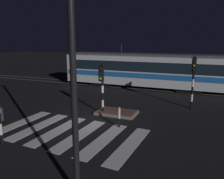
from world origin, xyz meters
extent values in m
plane|color=black|center=(0.00, 0.00, 0.00)|extent=(120.00, 120.00, 0.00)
cube|color=#59595E|center=(0.00, 9.42, 0.01)|extent=(80.00, 0.12, 0.03)
cube|color=#59595E|center=(0.00, 10.86, 0.01)|extent=(80.00, 0.12, 0.03)
cube|color=silver|center=(-3.24, -1.77, 0.01)|extent=(0.94, 4.11, 0.02)
cube|color=silver|center=(-1.94, -1.85, 0.01)|extent=(0.94, 4.11, 0.02)
cube|color=silver|center=(-0.65, -1.93, 0.01)|extent=(0.94, 4.11, 0.02)
cube|color=silver|center=(0.65, -2.00, 0.01)|extent=(0.94, 4.11, 0.02)
cube|color=silver|center=(1.94, -2.08, 0.01)|extent=(0.94, 4.11, 0.02)
cube|color=silver|center=(3.24, -2.16, 0.01)|extent=(0.94, 4.11, 0.02)
cube|color=slate|center=(1.15, 1.72, 0.08)|extent=(2.48, 1.51, 0.16)
cube|color=brown|center=(1.15, 1.72, 0.17)|extent=(2.23, 1.36, 0.02)
cylinder|color=black|center=(5.38, 4.65, 0.25)|extent=(0.14, 0.14, 0.50)
cylinder|color=white|center=(5.38, 4.65, 0.76)|extent=(0.14, 0.14, 0.50)
cylinder|color=black|center=(5.38, 4.65, 1.26)|extent=(0.14, 0.14, 0.50)
cylinder|color=white|center=(5.38, 4.65, 1.76)|extent=(0.14, 0.14, 0.50)
cylinder|color=black|center=(5.38, 4.65, 2.27)|extent=(0.14, 0.14, 0.50)
cylinder|color=white|center=(5.38, 4.65, 2.77)|extent=(0.14, 0.14, 0.50)
cylinder|color=black|center=(5.38, 4.65, 3.27)|extent=(0.14, 0.14, 0.50)
cube|color=black|center=(5.38, 4.48, 2.92)|extent=(0.28, 0.20, 0.90)
sphere|color=black|center=(5.38, 4.37, 3.20)|extent=(0.14, 0.14, 0.14)
sphere|color=orange|center=(5.38, 4.37, 2.92)|extent=(0.14, 0.14, 0.14)
sphere|color=black|center=(5.38, 4.37, 2.64)|extent=(0.14, 0.14, 0.14)
cube|color=black|center=(5.38, 4.48, 3.41)|extent=(0.36, 0.24, 0.04)
cylinder|color=black|center=(0.33, 1.41, 0.23)|extent=(0.14, 0.14, 0.45)
cylinder|color=white|center=(0.33, 1.41, 0.68)|extent=(0.14, 0.14, 0.45)
cylinder|color=black|center=(0.33, 1.41, 1.13)|extent=(0.14, 0.14, 0.45)
cylinder|color=white|center=(0.33, 1.41, 1.58)|extent=(0.14, 0.14, 0.45)
cylinder|color=black|center=(0.33, 1.41, 2.03)|extent=(0.14, 0.14, 0.45)
cylinder|color=white|center=(0.33, 1.41, 2.48)|extent=(0.14, 0.14, 0.45)
cylinder|color=black|center=(0.33, 1.41, 2.93)|extent=(0.14, 0.14, 0.45)
cube|color=black|center=(0.33, 1.24, 2.56)|extent=(0.28, 0.20, 0.90)
sphere|color=black|center=(0.33, 1.13, 2.84)|extent=(0.14, 0.14, 0.14)
sphere|color=black|center=(0.33, 1.13, 2.56)|extent=(0.14, 0.14, 0.14)
sphere|color=green|center=(0.33, 1.13, 2.28)|extent=(0.14, 0.14, 0.14)
cube|color=black|center=(0.33, 1.24, 3.05)|extent=(0.36, 0.24, 0.04)
cylinder|color=black|center=(-1.96, -4.25, 0.25)|extent=(0.14, 0.14, 0.50)
cylinder|color=white|center=(-1.96, -4.25, 0.76)|extent=(0.14, 0.14, 0.50)
cylinder|color=black|center=(2.83, -5.90, 3.90)|extent=(0.18, 0.18, 7.79)
cube|color=silver|center=(0.69, 10.14, 1.70)|extent=(15.51, 2.50, 2.70)
cube|color=blue|center=(0.69, 8.87, 1.35)|extent=(15.20, 0.04, 0.44)
cube|color=blue|center=(0.69, 11.41, 1.35)|extent=(15.20, 0.04, 0.44)
cube|color=black|center=(0.69, 8.88, 2.15)|extent=(14.73, 0.03, 0.90)
cube|color=#4C4C51|center=(0.69, 10.14, 3.15)|extent=(15.20, 2.30, 0.20)
cylinder|color=#262628|center=(-1.64, 10.14, 3.65)|extent=(0.08, 0.08, 1.00)
cube|color=black|center=(4.95, 10.14, 0.17)|extent=(2.20, 2.00, 0.35)
cube|color=black|center=(-3.58, 10.14, 0.17)|extent=(2.20, 2.00, 0.35)
cylinder|color=black|center=(-2.62, -3.73, 0.44)|extent=(0.24, 0.24, 0.88)
cylinder|color=black|center=(2.07, -0.33, 0.25)|extent=(0.12, 0.12, 0.50)
cylinder|color=white|center=(2.07, -0.33, 0.75)|extent=(0.12, 0.12, 0.50)
sphere|color=yellow|center=(2.07, -0.33, 1.05)|extent=(0.12, 0.12, 0.12)
camera|label=1|loc=(6.03, -11.06, 4.55)|focal=36.72mm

